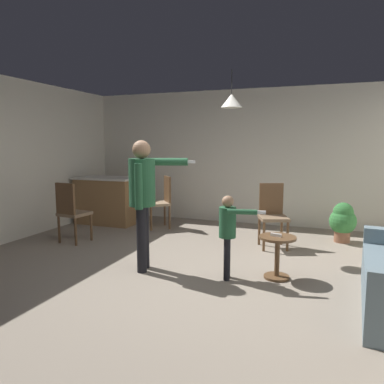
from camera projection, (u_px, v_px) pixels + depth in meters
The scene contains 12 objects.
ground at pixel (178, 271), 4.68m from camera, with size 7.68×7.68×0.00m, color gray.
wall_back at pixel (238, 157), 7.48m from camera, with size 6.40×0.10×2.70m, color silver.
kitchen_counter at pixel (107, 200), 7.45m from camera, with size 1.26×0.66×0.95m.
side_table_by_couch at pixel (277, 252), 4.40m from camera, with size 0.44×0.44×0.52m.
person_adult at pixel (143, 191), 4.61m from camera, with size 0.75×0.62×1.66m.
person_child at pixel (228, 228), 4.34m from camera, with size 0.56×0.29×1.02m.
dining_chair_by_counter at pixel (71, 210), 5.96m from camera, with size 0.46×0.46×1.00m.
dining_chair_near_wall at pixel (272, 213), 5.74m from camera, with size 0.54×0.54×1.00m.
dining_chair_centre_back at pixel (162, 200), 7.05m from camera, with size 0.59×0.59×1.00m.
potted_plant_corner at pixel (343, 220), 6.04m from camera, with size 0.43×0.43×0.66m.
spare_remote_on_table at pixel (276, 235), 4.37m from camera, with size 0.04×0.13×0.04m, color white.
ceiling_light_pendant at pixel (231, 101), 5.40m from camera, with size 0.32×0.32×0.55m.
Camera 1 is at (1.73, -4.17, 1.62)m, focal length 34.22 mm.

